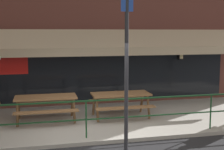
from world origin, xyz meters
The scene contains 6 objects.
ground_plane centered at (0.00, 0.00, 0.00)m, with size 120.00×120.00×0.00m, color #232326.
patio_deck centered at (0.00, 2.00, 0.05)m, with size 15.00×4.00×0.10m, color #ADA89E.
patio_railing centered at (0.00, 0.30, 0.80)m, with size 13.84×0.04×0.97m.
picnic_table_centre centered at (-0.95, 2.03, 0.71)m, with size 1.80×1.42×0.76m.
picnic_table_right centered at (1.33, 1.99, 0.71)m, with size 1.80×1.42×0.76m.
street_sign_pole centered at (0.83, -0.45, 2.42)m, with size 0.28×0.09×4.72m.
Camera 1 is at (-1.07, -7.22, 2.73)m, focal length 50.00 mm.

